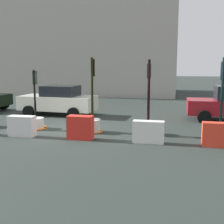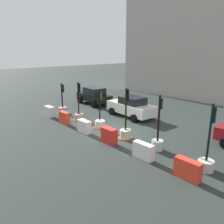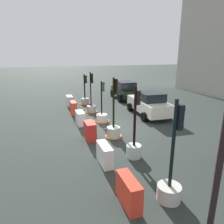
% 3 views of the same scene
% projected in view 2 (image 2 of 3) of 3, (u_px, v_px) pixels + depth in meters
% --- Properties ---
extents(ground_plane, '(120.00, 120.00, 0.00)m').
position_uv_depth(ground_plane, '(112.00, 132.00, 14.79)').
color(ground_plane, '#29312D').
extents(traffic_light_0, '(0.89, 0.89, 2.58)m').
position_uv_depth(traffic_light_0, '(63.00, 108.00, 19.26)').
color(traffic_light_0, '#AAAEA0').
rests_on(traffic_light_0, ground_plane).
extents(traffic_light_1, '(0.92, 0.92, 2.97)m').
position_uv_depth(traffic_light_1, '(79.00, 115.00, 17.34)').
color(traffic_light_1, '#B6B3AD').
rests_on(traffic_light_1, ground_plane).
extents(traffic_light_2, '(0.99, 0.99, 2.61)m').
position_uv_depth(traffic_light_2, '(100.00, 122.00, 15.69)').
color(traffic_light_2, silver).
rests_on(traffic_light_2, ground_plane).
extents(traffic_light_3, '(0.89, 0.89, 3.12)m').
position_uv_depth(traffic_light_3, '(126.00, 131.00, 13.67)').
color(traffic_light_3, silver).
rests_on(traffic_light_3, ground_plane).
extents(traffic_light_4, '(0.63, 0.63, 3.04)m').
position_uv_depth(traffic_light_4, '(158.00, 140.00, 12.03)').
color(traffic_light_4, silver).
rests_on(traffic_light_4, ground_plane).
extents(traffic_light_5, '(0.71, 0.71, 3.10)m').
position_uv_depth(traffic_light_5, '(207.00, 159.00, 9.96)').
color(traffic_light_5, beige).
rests_on(traffic_light_5, ground_plane).
extents(construction_barrier_0, '(1.00, 0.46, 0.84)m').
position_uv_depth(construction_barrier_0, '(49.00, 111.00, 18.29)').
color(construction_barrier_0, silver).
rests_on(construction_barrier_0, ground_plane).
extents(construction_barrier_1, '(1.01, 0.39, 0.89)m').
position_uv_depth(construction_barrier_1, '(64.00, 118.00, 16.44)').
color(construction_barrier_1, red).
rests_on(construction_barrier_1, ground_plane).
extents(construction_barrier_2, '(1.05, 0.45, 0.82)m').
position_uv_depth(construction_barrier_2, '(84.00, 126.00, 14.69)').
color(construction_barrier_2, silver).
rests_on(construction_barrier_2, ground_plane).
extents(construction_barrier_3, '(0.97, 0.48, 0.91)m').
position_uv_depth(construction_barrier_3, '(109.00, 136.00, 12.98)').
color(construction_barrier_3, red).
rests_on(construction_barrier_3, ground_plane).
extents(construction_barrier_4, '(1.14, 0.39, 0.82)m').
position_uv_depth(construction_barrier_4, '(143.00, 151.00, 11.12)').
color(construction_barrier_4, silver).
rests_on(construction_barrier_4, ground_plane).
extents(construction_barrier_5, '(1.14, 0.39, 0.86)m').
position_uv_depth(construction_barrier_5, '(188.00, 169.00, 9.35)').
color(construction_barrier_5, red).
rests_on(construction_barrier_5, ground_plane).
extents(car_white_van, '(4.33, 2.26, 1.67)m').
position_uv_depth(car_white_van, '(131.00, 107.00, 18.15)').
color(car_white_van, silver).
rests_on(car_white_van, ground_plane).
extents(car_black_sedan, '(4.11, 2.25, 1.69)m').
position_uv_depth(car_black_sedan, '(94.00, 96.00, 22.39)').
color(car_black_sedan, black).
rests_on(car_black_sedan, ground_plane).
extents(building_main_facade, '(16.72, 9.47, 15.32)m').
position_uv_depth(building_main_facade, '(202.00, 29.00, 26.25)').
color(building_main_facade, '#ABA69B').
rests_on(building_main_facade, ground_plane).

